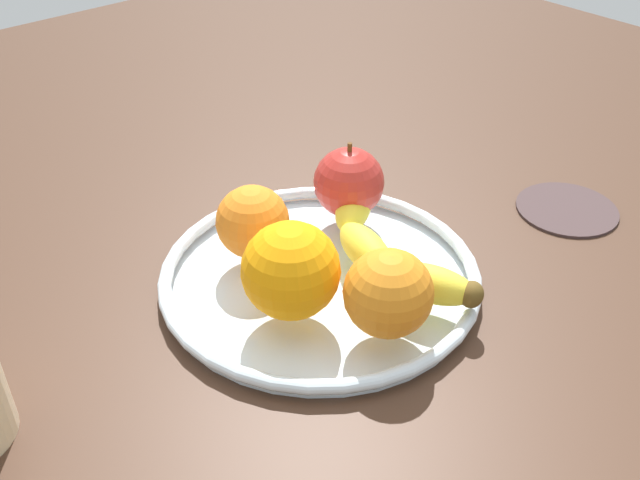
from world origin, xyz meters
TOP-DOWN VIEW (x-y plane):
  - ground_plane at (0.00, 0.00)cm, footprint 168.96×168.96cm
  - fruit_bowl at (0.00, 0.00)cm, footprint 28.49×28.49cm
  - banana at (3.05, 4.91)cm, footprint 20.66×10.56cm
  - apple at (-4.92, 7.97)cm, footprint 6.81×6.81cm
  - orange_back_right at (-5.71, -2.91)cm, footprint 6.57×6.57cm
  - orange_front_left at (2.65, -5.39)cm, footprint 7.99×7.99cm
  - orange_center at (9.32, -1.19)cm, footprint 7.06×7.06cm
  - ambient_coaster at (7.71, 27.09)cm, footprint 10.31×10.31cm

SIDE VIEW (x-z plane):
  - ground_plane at x=0.00cm, z-range -4.00..0.00cm
  - ambient_coaster at x=7.71cm, z-range 0.00..0.60cm
  - fruit_bowl at x=0.00cm, z-range 0.02..1.82cm
  - banana at x=3.05cm, z-range 1.80..5.03cm
  - orange_back_right at x=-5.71cm, z-range 1.80..8.37cm
  - apple at x=-4.92cm, z-range 1.40..9.01cm
  - orange_center at x=9.32cm, z-range 1.80..8.86cm
  - orange_front_left at x=2.65cm, z-range 1.80..9.79cm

